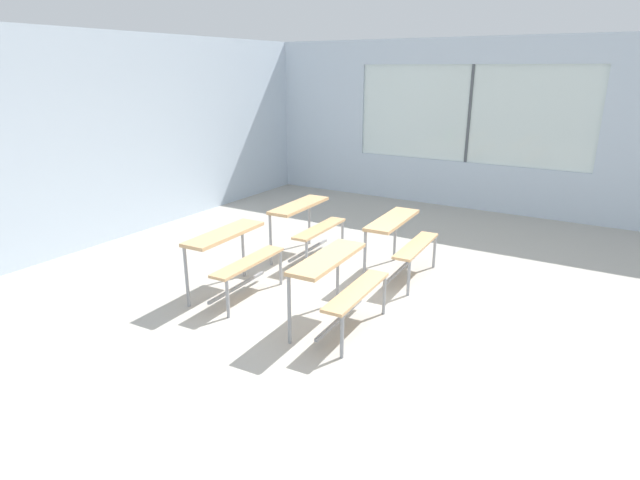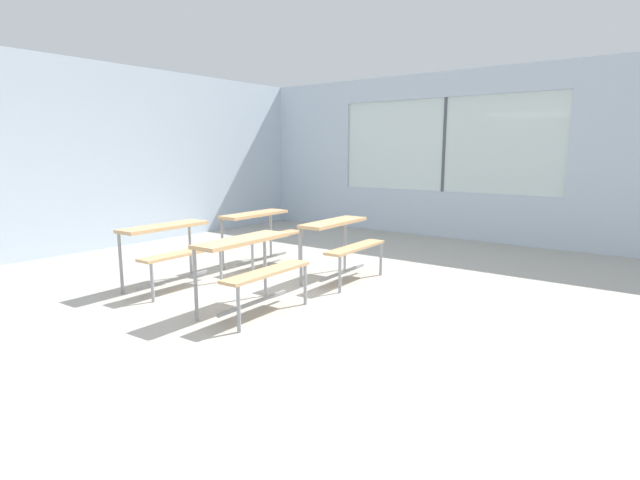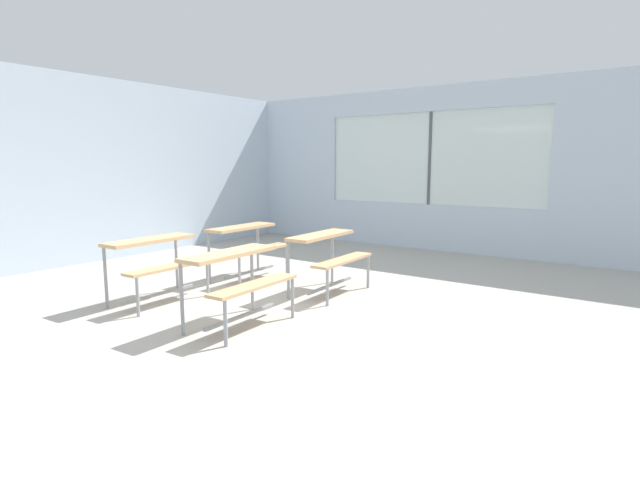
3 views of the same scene
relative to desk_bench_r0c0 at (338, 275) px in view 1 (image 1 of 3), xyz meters
name	(u,v)px [view 1 (image 1 of 3)]	position (x,y,z in m)	size (l,w,h in m)	color
ground	(368,319)	(0.37, -0.16, -0.59)	(10.00, 9.00, 0.05)	#ADA89E
wall_back	(80,143)	(0.37, 4.34, 0.94)	(10.00, 0.12, 3.00)	silver
wall_right	(505,131)	(5.37, -0.30, 0.88)	(0.12, 9.00, 3.00)	silver
desk_bench_r0c0	(338,275)	(0.00, 0.00, 0.00)	(1.13, 0.64, 0.74)	tan
desk_bench_r0c1	(400,233)	(1.58, 0.00, 0.00)	(1.13, 0.64, 0.74)	tan
desk_bench_r1c0	(233,248)	(0.08, 1.39, 0.00)	(1.12, 0.63, 0.74)	tan
desk_bench_r1c1	(306,218)	(1.57, 1.37, 0.00)	(1.12, 0.63, 0.74)	tan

